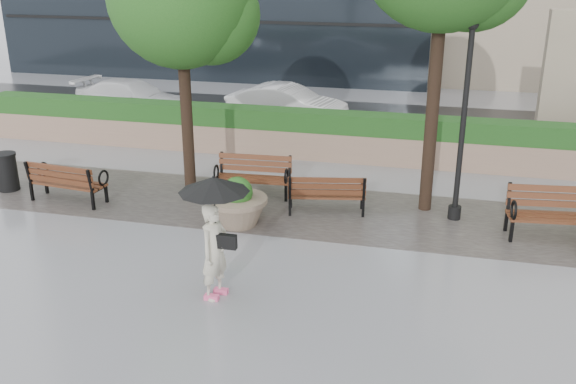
% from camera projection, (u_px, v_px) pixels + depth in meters
% --- Properties ---
extents(ground, '(100.00, 100.00, 0.00)m').
position_uv_depth(ground, '(331.00, 276.00, 11.68)').
color(ground, gray).
rests_on(ground, ground).
extents(cobble_strip, '(28.00, 3.20, 0.01)m').
position_uv_depth(cobble_strip, '(355.00, 214.00, 14.41)').
color(cobble_strip, '#383330').
rests_on(cobble_strip, ground).
extents(hedge_wall, '(24.00, 0.80, 1.35)m').
position_uv_depth(hedge_wall, '(376.00, 139.00, 17.81)').
color(hedge_wall, '#93765F').
rests_on(hedge_wall, ground).
extents(asphalt_street, '(40.00, 7.00, 0.00)m').
position_uv_depth(asphalt_street, '(389.00, 126.00, 21.68)').
color(asphalt_street, black).
rests_on(asphalt_street, ground).
extents(bench_0, '(1.89, 0.92, 0.98)m').
position_uv_depth(bench_0, '(68.00, 190.00, 15.05)').
color(bench_0, brown).
rests_on(bench_0, ground).
extents(bench_1, '(1.83, 0.82, 0.96)m').
position_uv_depth(bench_1, '(253.00, 184.00, 15.44)').
color(bench_1, brown).
rests_on(bench_1, ground).
extents(bench_2, '(1.81, 1.01, 0.92)m').
position_uv_depth(bench_2, '(326.00, 201.00, 14.42)').
color(bench_2, brown).
rests_on(bench_2, ground).
extents(bench_3, '(2.06, 1.02, 1.06)m').
position_uv_depth(bench_3, '(557.00, 225.00, 13.09)').
color(bench_3, brown).
rests_on(bench_3, ground).
extents(planter_left, '(1.29, 1.29, 1.08)m').
position_uv_depth(planter_left, '(238.00, 206.00, 13.73)').
color(planter_left, '#7F6B56').
rests_on(planter_left, ground).
extents(trash_bin, '(0.54, 0.54, 0.90)m').
position_uv_depth(trash_bin, '(7.00, 173.00, 15.73)').
color(trash_bin, black).
rests_on(trash_bin, ground).
extents(lamppost, '(0.28, 0.28, 4.31)m').
position_uv_depth(lamppost, '(462.00, 135.00, 13.51)').
color(lamppost, black).
rests_on(lamppost, ground).
extents(tree_0, '(3.39, 3.29, 6.25)m').
position_uv_depth(tree_0, '(188.00, 1.00, 14.53)').
color(tree_0, black).
rests_on(tree_0, ground).
extents(car_left, '(4.57, 2.45, 1.26)m').
position_uv_depth(car_left, '(133.00, 98.00, 22.91)').
color(car_left, silver).
rests_on(car_left, ground).
extents(car_right, '(4.25, 1.99, 1.35)m').
position_uv_depth(car_right, '(287.00, 105.00, 21.65)').
color(car_right, silver).
rests_on(car_right, ground).
extents(pedestrian, '(1.17, 1.17, 2.15)m').
position_uv_depth(pedestrian, '(215.00, 226.00, 10.56)').
color(pedestrian, beige).
rests_on(pedestrian, ground).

